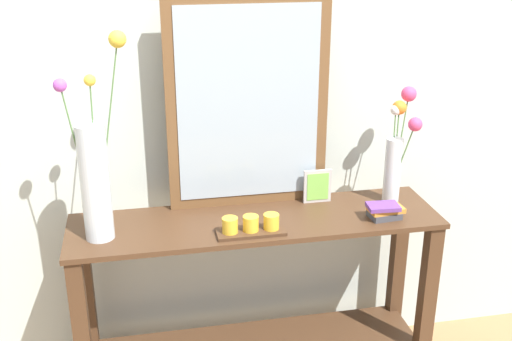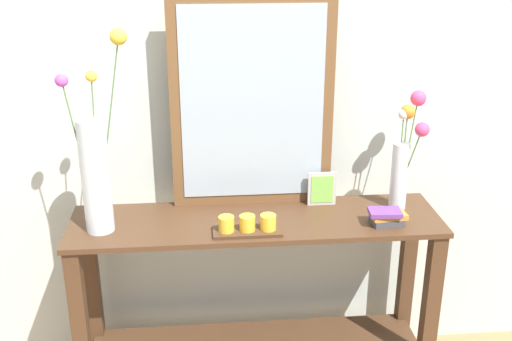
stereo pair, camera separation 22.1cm
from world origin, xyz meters
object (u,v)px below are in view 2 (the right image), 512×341
object	(u,v)px
console_table	(256,289)
vase_right	(405,154)
tall_vase_left	(96,168)
mirror_leaning	(252,104)
book_stack	(387,217)
candle_tray	(247,226)
picture_frame_small	(322,189)

from	to	relation	value
console_table	vase_right	xyz separation A→B (m)	(0.57, 0.06, 0.52)
tall_vase_left	vase_right	size ratio (longest dim) A/B	1.58
vase_right	mirror_leaning	bearing A→B (deg)	171.32
vase_right	book_stack	distance (m)	0.26
console_table	candle_tray	xyz separation A→B (m)	(-0.04, -0.11, 0.33)
mirror_leaning	book_stack	size ratio (longest dim) A/B	5.60
book_stack	picture_frame_small	bearing A→B (deg)	137.12
console_table	mirror_leaning	bearing A→B (deg)	90.82
console_table	picture_frame_small	world-z (taller)	picture_frame_small
console_table	vase_right	size ratio (longest dim) A/B	3.08
picture_frame_small	book_stack	size ratio (longest dim) A/B	0.93
candle_tray	picture_frame_small	world-z (taller)	picture_frame_small
mirror_leaning	tall_vase_left	bearing A→B (deg)	-161.55
console_table	candle_tray	bearing A→B (deg)	-110.23
tall_vase_left	candle_tray	distance (m)	0.56
mirror_leaning	tall_vase_left	distance (m)	0.61
console_table	tall_vase_left	distance (m)	0.78
console_table	mirror_leaning	world-z (taller)	mirror_leaning
vase_right	candle_tray	bearing A→B (deg)	-164.11
mirror_leaning	tall_vase_left	world-z (taller)	mirror_leaning
vase_right	candle_tray	distance (m)	0.66
tall_vase_left	mirror_leaning	bearing A→B (deg)	18.45
console_table	vase_right	world-z (taller)	vase_right
tall_vase_left	book_stack	bearing A→B (deg)	-2.67
mirror_leaning	book_stack	world-z (taller)	mirror_leaning
picture_frame_small	candle_tray	bearing A→B (deg)	-144.83
mirror_leaning	candle_tray	world-z (taller)	mirror_leaning
picture_frame_small	book_stack	bearing A→B (deg)	-42.88
tall_vase_left	picture_frame_small	size ratio (longest dim) A/B	5.29
mirror_leaning	vase_right	size ratio (longest dim) A/B	1.80
console_table	mirror_leaning	xyz separation A→B (m)	(-0.00, 0.15, 0.70)
console_table	tall_vase_left	bearing A→B (deg)	-176.29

